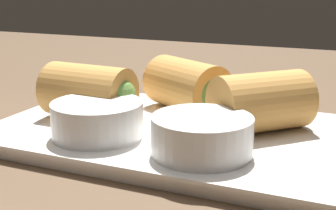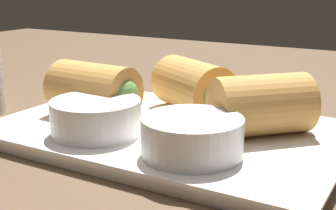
{
  "view_description": "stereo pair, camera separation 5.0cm",
  "coord_description": "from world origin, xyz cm",
  "px_view_note": "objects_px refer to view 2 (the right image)",
  "views": [
    {
      "loc": [
        -20.58,
        40.95,
        17.92
      ],
      "look_at": [
        -2.9,
        0.32,
        5.79
      ],
      "focal_mm": 50.0,
      "sensor_mm": 36.0,
      "label": 1
    },
    {
      "loc": [
        -25.05,
        38.69,
        17.92
      ],
      "look_at": [
        -2.9,
        0.32,
        5.79
      ],
      "focal_mm": 50.0,
      "sensor_mm": 36.0,
      "label": 2
    }
  ],
  "objects_px": {
    "serving_plate": "(168,134)",
    "dipping_bowl_far": "(96,115)",
    "spoon": "(283,111)",
    "dipping_bowl_near": "(192,135)"
  },
  "relations": [
    {
      "from": "dipping_bowl_far",
      "to": "spoon",
      "type": "relative_size",
      "value": 0.48
    },
    {
      "from": "serving_plate",
      "to": "dipping_bowl_near",
      "type": "bearing_deg",
      "value": 134.95
    },
    {
      "from": "serving_plate",
      "to": "dipping_bowl_far",
      "type": "bearing_deg",
      "value": 45.31
    },
    {
      "from": "serving_plate",
      "to": "dipping_bowl_far",
      "type": "xyz_separation_m",
      "value": [
        0.05,
        0.05,
        0.03
      ]
    },
    {
      "from": "serving_plate",
      "to": "dipping_bowl_far",
      "type": "height_order",
      "value": "dipping_bowl_far"
    },
    {
      "from": "serving_plate",
      "to": "spoon",
      "type": "bearing_deg",
      "value": -115.61
    },
    {
      "from": "serving_plate",
      "to": "dipping_bowl_far",
      "type": "distance_m",
      "value": 0.08
    },
    {
      "from": "serving_plate",
      "to": "dipping_bowl_near",
      "type": "relative_size",
      "value": 3.98
    },
    {
      "from": "dipping_bowl_far",
      "to": "spoon",
      "type": "distance_m",
      "value": 0.24
    },
    {
      "from": "spoon",
      "to": "dipping_bowl_near",
      "type": "bearing_deg",
      "value": 85.17
    }
  ]
}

